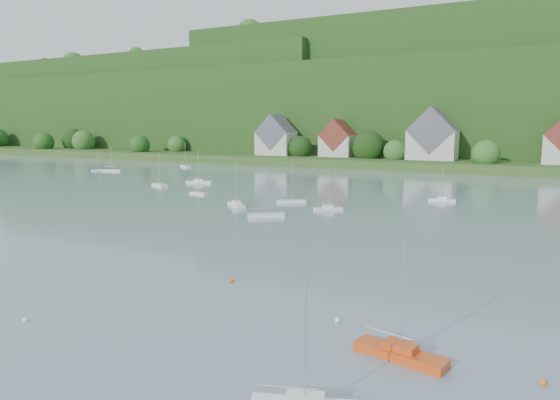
# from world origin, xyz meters

# --- Properties ---
(far_shore_strip) EXTENTS (600.00, 60.00, 3.00)m
(far_shore_strip) POSITION_xyz_m (0.00, 200.00, 1.50)
(far_shore_strip) COLOR #2B4D1D
(far_shore_strip) RESTS_ON ground
(forested_ridge) EXTENTS (620.00, 181.22, 69.89)m
(forested_ridge) POSITION_xyz_m (0.39, 268.57, 22.89)
(forested_ridge) COLOR #1A3F14
(forested_ridge) RESTS_ON ground
(village_building_0) EXTENTS (14.00, 10.40, 16.00)m
(village_building_0) POSITION_xyz_m (-55.00, 187.00, 9.51)
(village_building_0) COLOR beige
(village_building_0) RESTS_ON far_shore_strip
(village_building_1) EXTENTS (12.00, 9.36, 14.00)m
(village_building_1) POSITION_xyz_m (-30.00, 189.00, 8.75)
(village_building_1) COLOR beige
(village_building_1) RESTS_ON far_shore_strip
(village_building_2) EXTENTS (16.00, 11.44, 18.00)m
(village_building_2) POSITION_xyz_m (5.00, 188.00, 10.27)
(village_building_2) COLOR beige
(village_building_2) RESTS_ON far_shore_strip
(near_sailboat_5) EXTENTS (6.23, 2.88, 8.12)m
(near_sailboat_5) POSITION_xyz_m (30.87, 41.00, 0.44)
(near_sailboat_5) COLOR #D74A16
(near_sailboat_5) RESTS_ON ground
(mooring_buoy_1) EXTENTS (0.43, 0.43, 0.43)m
(mooring_buoy_1) POSITION_xyz_m (3.76, 33.97, 0.00)
(mooring_buoy_1) COLOR white
(mooring_buoy_1) RESTS_ON ground
(mooring_buoy_2) EXTENTS (0.42, 0.42, 0.42)m
(mooring_buoy_2) POSITION_xyz_m (39.07, 41.54, 0.00)
(mooring_buoy_2) COLOR orange
(mooring_buoy_2) RESTS_ON ground
(mooring_buoy_3) EXTENTS (0.49, 0.49, 0.49)m
(mooring_buoy_3) POSITION_xyz_m (12.50, 49.39, 0.00)
(mooring_buoy_3) COLOR orange
(mooring_buoy_3) RESTS_ON ground
(mooring_buoy_4) EXTENTS (0.47, 0.47, 0.47)m
(mooring_buoy_4) POSITION_xyz_m (25.07, 44.95, 0.00)
(mooring_buoy_4) COLOR white
(mooring_buoy_4) RESTS_ON ground
(far_sailboat_cluster) EXTENTS (195.53, 76.75, 8.71)m
(far_sailboat_cluster) POSITION_xyz_m (2.56, 116.08, 0.37)
(far_sailboat_cluster) COLOR white
(far_sailboat_cluster) RESTS_ON ground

